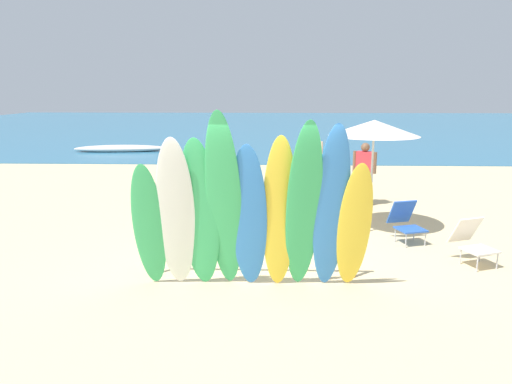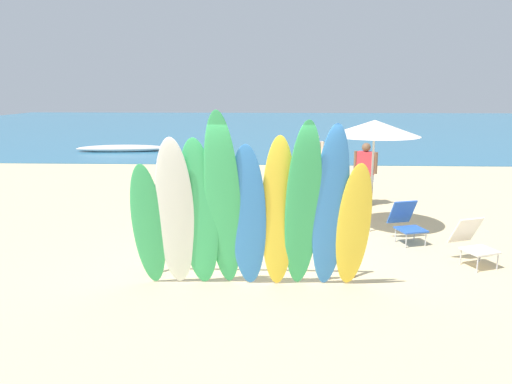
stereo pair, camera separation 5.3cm
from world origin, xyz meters
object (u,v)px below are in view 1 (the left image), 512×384
surfboard_blue_4 (249,218)px  beachgoer_near_rack (364,170)px  surfboard_rack (253,241)px  surfboard_blue_7 (331,210)px  surfboard_white_1 (176,215)px  surfboard_green_3 (224,204)px  beachgoer_by_water (314,156)px  surfboard_green_6 (304,209)px  surfboard_green_2 (200,215)px  distant_boat (120,149)px  beach_chair_blue (472,239)px  beach_chair_red (406,220)px  surfboard_yellow_5 (279,215)px  surfboard_yellow_8 (354,227)px  surfboard_green_0 (149,227)px  beach_umbrella (374,128)px

surfboard_blue_4 → beachgoer_near_rack: 6.02m
surfboard_rack → surfboard_blue_7: size_ratio=1.29×
surfboard_white_1 → surfboard_green_3: size_ratio=0.86×
beachgoer_near_rack → beachgoer_by_water: bearing=138.8°
surfboard_blue_4 → surfboard_blue_7: (1.18, -0.02, 0.14)m
surfboard_green_6 → beachgoer_by_water: bearing=78.8°
surfboard_green_2 → beachgoer_near_rack: size_ratio=1.47×
surfboard_white_1 → distant_boat: size_ratio=0.55×
surfboard_green_3 → surfboard_blue_4: size_ratio=1.22×
surfboard_blue_7 → beach_chair_blue: 3.03m
surfboard_green_3 → surfboard_green_6: size_ratio=1.04×
beach_chair_red → surfboard_blue_4: bearing=-157.2°
surfboard_rack → beach_chair_red: 3.49m
surfboard_rack → surfboard_yellow_5: surfboard_yellow_5 is taller
surfboard_blue_4 → surfboard_yellow_8: (1.53, 0.04, -0.13)m
surfboard_green_6 → surfboard_yellow_8: surfboard_green_6 is taller
surfboard_yellow_5 → beachgoer_by_water: 8.09m
surfboard_blue_4 → surfboard_blue_7: bearing=1.8°
surfboard_white_1 → beachgoer_by_water: surfboard_white_1 is taller
surfboard_white_1 → surfboard_green_3: surfboard_green_3 is taller
surfboard_blue_7 → beach_chair_blue: bearing=23.6°
surfboard_white_1 → surfboard_blue_7: surfboard_blue_7 is taller
surfboard_blue_4 → beach_chair_blue: (3.77, 1.29, -0.70)m
surfboard_green_0 → beach_chair_blue: size_ratio=2.34×
surfboard_rack → beach_chair_blue: beach_chair_blue is taller
surfboard_green_6 → surfboard_yellow_8: 0.81m
surfboard_green_6 → beach_chair_red: 3.45m
distant_boat → surfboard_blue_7: bearing=-62.6°
beach_chair_red → beachgoer_near_rack: bearing=78.7°
surfboard_blue_4 → surfboard_yellow_8: surfboard_blue_4 is taller
surfboard_green_2 → beach_chair_red: 4.48m
surfboard_yellow_5 → surfboard_green_6: 0.37m
surfboard_yellow_8 → beach_chair_red: size_ratio=2.48×
surfboard_yellow_8 → beach_umbrella: size_ratio=0.88×
surfboard_blue_7 → surfboard_green_0: bearing=176.3°
surfboard_green_0 → surfboard_blue_7: bearing=-1.3°
surfboard_rack → surfboard_green_2: 1.09m
beach_chair_blue → surfboard_yellow_5: bearing=179.7°
beach_chair_blue → beach_chair_red: bearing=103.2°
surfboard_blue_4 → beachgoer_near_rack: (2.68, 5.39, -0.19)m
surfboard_green_0 → surfboard_green_2: 0.77m
surfboard_blue_7 → surfboard_green_2: bearing=175.4°
surfboard_green_3 → surfboard_yellow_5: size_ratio=1.17×
beachgoer_by_water → beachgoer_near_rack: (1.05, -2.62, 0.02)m
surfboard_rack → surfboard_green_3: size_ratio=1.20×
beachgoer_by_water → beach_chair_red: (1.34, -5.55, -0.49)m
surfboard_green_6 → surfboard_rack: bearing=134.5°
beachgoer_by_water → distant_boat: 11.40m
surfboard_yellow_8 → beachgoer_by_water: (0.10, 7.97, -0.08)m
surfboard_blue_4 → beachgoer_near_rack: size_ratio=1.43×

